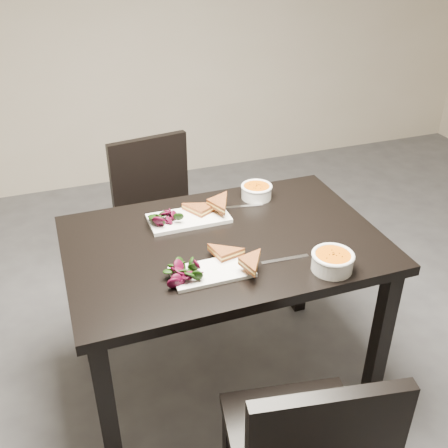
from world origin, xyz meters
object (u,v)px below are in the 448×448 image
(table, at_px, (224,261))
(soup_bowl_near, at_px, (333,260))
(plate_near, at_px, (212,272))
(chair_far, at_px, (160,211))
(plate_far, at_px, (189,218))
(soup_bowl_far, at_px, (257,191))

(table, relative_size, soup_bowl_near, 7.99)
(soup_bowl_near, bearing_deg, table, 133.19)
(table, bearing_deg, soup_bowl_near, -46.81)
(plate_near, bearing_deg, table, 59.81)
(chair_far, xyz_separation_m, plate_far, (-0.00, -0.58, 0.27))
(plate_near, bearing_deg, soup_bowl_near, -16.11)
(soup_bowl_near, relative_size, soup_bowl_far, 1.10)
(plate_near, bearing_deg, chair_far, 88.25)
(plate_near, xyz_separation_m, plate_far, (0.03, 0.38, 0.00))
(chair_far, xyz_separation_m, soup_bowl_far, (0.33, -0.50, 0.30))
(soup_bowl_near, distance_m, plate_far, 0.63)
(table, height_order, plate_near, plate_near)
(plate_far, distance_m, soup_bowl_far, 0.35)
(chair_far, bearing_deg, table, -92.46)
(table, height_order, soup_bowl_near, soup_bowl_near)
(soup_bowl_far, bearing_deg, plate_near, -127.58)
(soup_bowl_far, bearing_deg, plate_far, -165.15)
(chair_far, xyz_separation_m, plate_near, (-0.03, -0.97, 0.27))
(chair_far, bearing_deg, soup_bowl_far, -64.74)
(table, xyz_separation_m, plate_near, (-0.11, -0.19, 0.11))
(plate_far, bearing_deg, table, -65.62)
(table, height_order, chair_far, chair_far)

